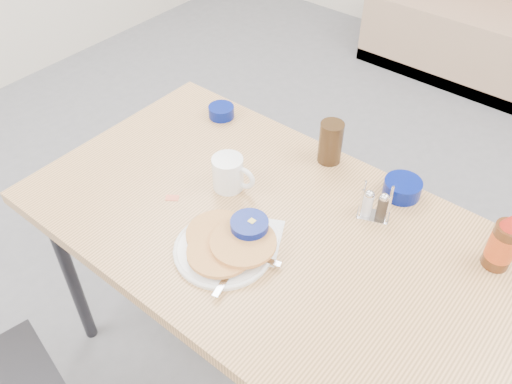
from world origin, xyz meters
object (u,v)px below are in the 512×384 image
Objects in this scene: dining_table at (270,240)px; condiment_caddy at (375,207)px; grits_setting at (250,232)px; creamer_bowl at (221,112)px; pancake_plate at (225,246)px; syrup_bottle at (503,243)px; coffee_mug at (229,173)px; butter_bowl at (402,188)px; amber_tumbler at (331,142)px.

dining_table is 13.23× the size of condiment_caddy.
creamer_bowl is (-0.44, 0.38, -0.01)m from grits_setting.
pancake_plate is 0.08m from grits_setting.
creamer_bowl is at bearing 150.19° from condiment_caddy.
condiment_caddy is at bearing 46.01° from dining_table.
creamer_bowl is at bearing 132.74° from pancake_plate.
creamer_bowl is 0.99m from syrup_bottle.
coffee_mug reaches higher than creamer_bowl.
grits_setting is 0.59m from creamer_bowl.
coffee_mug is at bearing -144.73° from butter_bowl.
grits_setting is at bearing -148.51° from syrup_bottle.
grits_setting is at bearing 71.79° from pancake_plate.
pancake_plate is 0.49m from amber_tumbler.
grits_setting is 0.64m from syrup_bottle.
coffee_mug is 0.37m from creamer_bowl.
amber_tumbler is 0.27m from condiment_caddy.
amber_tumbler is (0.00, 0.49, 0.05)m from pancake_plate.
pancake_plate is at bearing -51.43° from coffee_mug.
dining_table is at bearing -33.93° from creamer_bowl.
pancake_plate is at bearing -144.97° from condiment_caddy.
pancake_plate is 0.25m from coffee_mug.
amber_tumbler is at bearing 171.52° from syrup_bottle.
pancake_plate is 1.10× the size of grits_setting.
dining_table is 0.41m from butter_bowl.
coffee_mug reaches higher than butter_bowl.
grits_setting is 0.42m from amber_tumbler.
dining_table is 12.74× the size of butter_bowl.
creamer_bowl is at bearing -177.04° from butter_bowl.
pancake_plate is at bearing -103.02° from dining_table.
butter_bowl is at bearing 35.27° from coffee_mug.
grits_setting is 1.75× the size of amber_tumbler.
dining_table is at bearing -122.99° from butter_bowl.
amber_tumbler is (-0.02, 0.42, 0.04)m from grits_setting.
creamer_bowl is (-0.45, 0.31, 0.08)m from dining_table.
pancake_plate is 0.55m from butter_bowl.
pancake_plate is at bearing -117.57° from butter_bowl.
butter_bowl is at bearing 57.01° from dining_table.
butter_bowl is at bearing 62.43° from pancake_plate.
condiment_caddy is at bearing 22.25° from coffee_mug.
dining_table is 0.61m from syrup_bottle.
creamer_bowl is 0.48× the size of syrup_bottle.
butter_bowl is 0.60× the size of syrup_bottle.
amber_tumbler reaches higher than creamer_bowl.
dining_table is 0.17m from pancake_plate.
coffee_mug is 1.22× the size of butter_bowl.
condiment_caddy is at bearing -172.07° from syrup_bottle.
coffee_mug is (-0.16, 0.20, 0.03)m from pancake_plate.
dining_table is 0.31m from condiment_caddy.
creamer_bowl is at bearing -175.27° from amber_tumbler.
butter_bowl reaches higher than pancake_plate.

